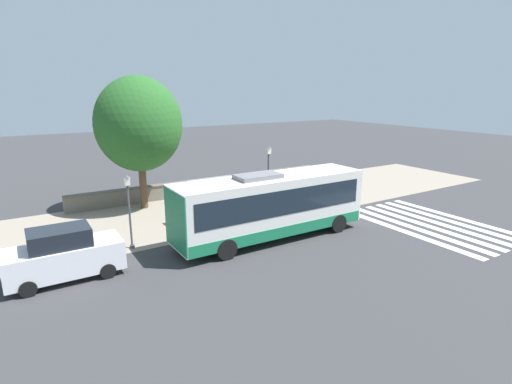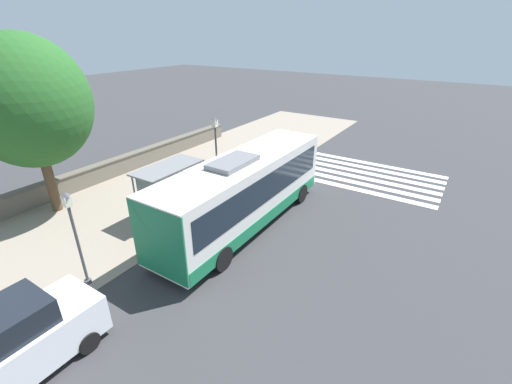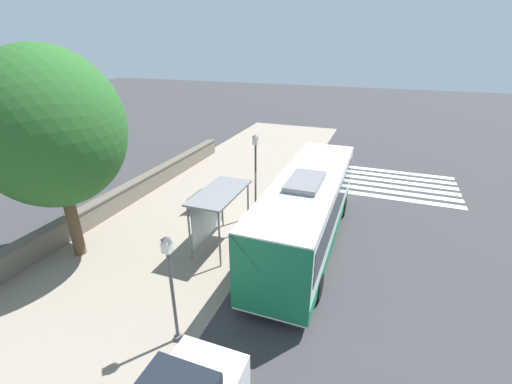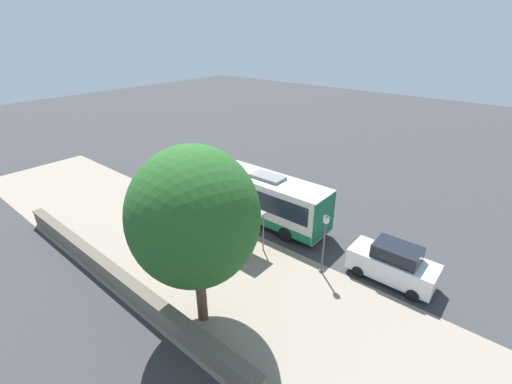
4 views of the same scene
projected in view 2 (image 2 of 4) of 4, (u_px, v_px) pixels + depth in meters
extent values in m
plane|color=#353538|center=(229.00, 204.00, 18.33)|extent=(120.00, 120.00, 0.00)
cube|color=gray|center=(169.00, 186.00, 20.52)|extent=(9.00, 44.00, 0.02)
cube|color=silver|center=(354.00, 189.00, 20.14)|extent=(9.00, 0.50, 0.01)
cube|color=silver|center=(359.00, 183.00, 20.87)|extent=(9.00, 0.50, 0.01)
cube|color=silver|center=(364.00, 178.00, 21.59)|extent=(9.00, 0.50, 0.01)
cube|color=silver|center=(368.00, 173.00, 22.31)|extent=(9.00, 0.50, 0.01)
cube|color=silver|center=(372.00, 169.00, 23.03)|extent=(9.00, 0.50, 0.01)
cube|color=silver|center=(376.00, 165.00, 23.76)|extent=(9.00, 0.50, 0.01)
cube|color=#6B6356|center=(124.00, 165.00, 22.28)|extent=(0.50, 20.00, 1.03)
cube|color=#5B5449|center=(122.00, 157.00, 22.04)|extent=(0.60, 20.00, 0.08)
cube|color=silver|center=(244.00, 189.00, 15.63)|extent=(2.52, 10.46, 2.88)
cube|color=black|center=(244.00, 181.00, 15.47)|extent=(2.56, 9.63, 1.27)
cube|color=#197247|center=(244.00, 211.00, 16.12)|extent=(2.56, 10.25, 0.58)
cube|color=#197247|center=(158.00, 243.00, 11.67)|extent=(2.56, 0.06, 2.76)
cube|color=black|center=(296.00, 137.00, 19.08)|extent=(1.89, 0.08, 0.40)
cube|color=slate|center=(233.00, 162.00, 14.37)|extent=(1.26, 2.30, 0.22)
cylinder|color=black|center=(264.00, 184.00, 19.58)|extent=(0.30, 1.00, 1.00)
cylinder|color=black|center=(301.00, 193.00, 18.43)|extent=(0.30, 1.00, 1.00)
cylinder|color=black|center=(178.00, 240.00, 14.33)|extent=(0.30, 1.00, 1.00)
cylinder|color=black|center=(222.00, 258.00, 13.18)|extent=(0.30, 1.00, 1.00)
cylinder|color=slate|center=(156.00, 208.00, 15.22)|extent=(0.08, 0.08, 2.55)
cylinder|color=slate|center=(202.00, 185.00, 17.56)|extent=(0.08, 0.08, 2.55)
cylinder|color=slate|center=(136.00, 201.00, 15.89)|extent=(0.08, 0.08, 2.55)
cylinder|color=slate|center=(182.00, 179.00, 18.23)|extent=(0.08, 0.08, 2.55)
cube|color=slate|center=(168.00, 167.00, 16.16)|extent=(1.66, 3.38, 0.08)
cube|color=silver|center=(161.00, 187.00, 16.99)|extent=(0.03, 2.77, 2.04)
cylinder|color=#2D3347|center=(258.00, 182.00, 19.98)|extent=(0.12, 0.12, 0.85)
cylinder|color=#2D3347|center=(261.00, 183.00, 19.90)|extent=(0.12, 0.12, 0.85)
cube|color=gray|center=(259.00, 170.00, 19.61)|extent=(0.34, 0.22, 0.69)
sphere|color=tan|center=(259.00, 163.00, 19.42)|extent=(0.24, 0.24, 0.24)
cube|color=#4C7247|center=(172.00, 177.00, 20.58)|extent=(0.40, 1.57, 0.06)
cube|color=#4C7247|center=(170.00, 173.00, 20.56)|extent=(0.04, 1.57, 0.40)
cube|color=black|center=(165.00, 184.00, 20.20)|extent=(0.32, 0.06, 0.45)
cube|color=black|center=(180.00, 177.00, 21.15)|extent=(0.32, 0.06, 0.45)
cylinder|color=#4C4C51|center=(219.00, 194.00, 19.32)|extent=(0.24, 0.24, 0.16)
cylinder|color=#4C4C51|center=(217.00, 163.00, 18.52)|extent=(0.10, 0.10, 3.93)
cube|color=silver|center=(215.00, 124.00, 17.60)|extent=(0.24, 0.24, 0.35)
pyramid|color=#4C4C51|center=(215.00, 119.00, 17.49)|extent=(0.28, 0.28, 0.14)
cylinder|color=#4C4C51|center=(88.00, 281.00, 12.60)|extent=(0.24, 0.24, 0.16)
cylinder|color=#4C4C51|center=(79.00, 247.00, 11.94)|extent=(0.10, 0.10, 3.22)
cube|color=silver|center=(67.00, 201.00, 11.18)|extent=(0.24, 0.24, 0.35)
pyramid|color=#4C4C51|center=(65.00, 195.00, 11.07)|extent=(0.28, 0.28, 0.14)
cylinder|color=brown|center=(48.00, 174.00, 16.94)|extent=(0.47, 0.47, 4.01)
ellipsoid|color=#265B23|center=(28.00, 102.00, 15.44)|extent=(5.44, 5.44, 5.98)
cube|color=silver|center=(13.00, 351.00, 8.93)|extent=(1.85, 4.49, 1.19)
cylinder|color=black|center=(55.00, 317.00, 10.70)|extent=(0.22, 0.64, 0.64)
cylinder|color=black|center=(88.00, 342.00, 9.85)|extent=(0.22, 0.64, 0.64)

